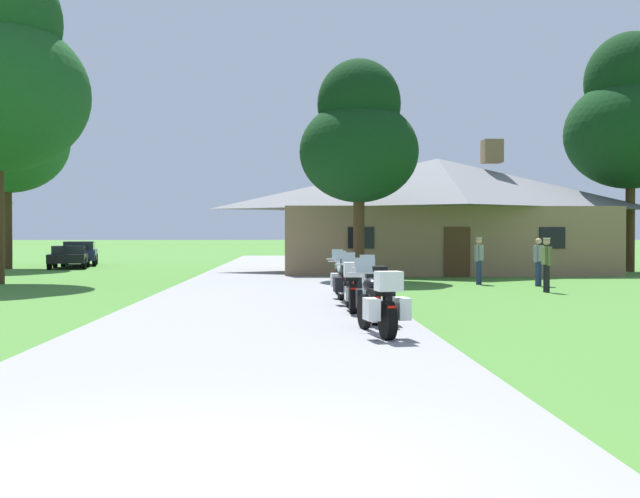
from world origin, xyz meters
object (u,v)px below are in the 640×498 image
motorcycle_black_third_in_row (351,286)px  motorcycle_silver_fourth_in_row (346,281)px  tree_by_lodge_front (359,138)px  bystander_gray_shirt_near_lodge (538,259)px  motorcycle_silver_second_in_row (373,294)px  bystander_olive_shirt_by_tree (547,262)px  bystander_gray_shirt_beside_signpost (479,258)px  tree_left_far (7,127)px  parked_navy_suv_far_left (80,252)px  tree_right_of_lodge (631,118)px  motorcycle_black_nearest_to_camera (379,304)px  motorcycle_green_farthest_in_row (342,277)px  parked_black_sedan_far_left (69,256)px

motorcycle_black_third_in_row → motorcycle_silver_fourth_in_row: size_ratio=1.00×
tree_by_lodge_front → bystander_gray_shirt_near_lodge: bearing=-31.4°
motorcycle_black_third_in_row → bystander_gray_shirt_near_lodge: 11.44m
motorcycle_silver_second_in_row → bystander_olive_shirt_by_tree: size_ratio=1.23×
motorcycle_silver_fourth_in_row → bystander_olive_shirt_by_tree: size_ratio=1.24×
bystander_gray_shirt_beside_signpost → tree_left_far: 26.09m
motorcycle_silver_fourth_in_row → tree_by_lodge_front: tree_by_lodge_front is taller
bystander_gray_shirt_near_lodge → parked_navy_suv_far_left: 28.19m
motorcycle_silver_second_in_row → tree_right_of_lodge: tree_right_of_lodge is taller
motorcycle_silver_second_in_row → motorcycle_black_third_in_row: bearing=96.2°
bystander_olive_shirt_by_tree → parked_navy_suv_far_left: 29.70m
motorcycle_silver_fourth_in_row → bystander_olive_shirt_by_tree: 7.71m
motorcycle_black_nearest_to_camera → parked_navy_suv_far_left: (-13.81, 32.10, 0.17)m
motorcycle_silver_second_in_row → tree_right_of_lodge: bearing=54.9°
motorcycle_black_nearest_to_camera → bystander_olive_shirt_by_tree: size_ratio=1.23×
bystander_gray_shirt_beside_signpost → bystander_olive_shirt_by_tree: size_ratio=1.00×
motorcycle_silver_second_in_row → motorcycle_silver_fourth_in_row: same height
motorcycle_black_nearest_to_camera → bystander_gray_shirt_near_lodge: (7.06, 13.14, 0.32)m
tree_right_of_lodge → tree_by_lodge_front: 15.25m
motorcycle_black_nearest_to_camera → bystander_gray_shirt_beside_signpost: bearing=59.8°
motorcycle_black_third_in_row → tree_by_lodge_front: 13.49m
motorcycle_green_farthest_in_row → parked_black_sedan_far_left: size_ratio=0.47×
motorcycle_black_nearest_to_camera → tree_left_far: tree_left_far is taller
tree_right_of_lodge → tree_by_lodge_front: tree_right_of_lodge is taller
motorcycle_silver_second_in_row → parked_navy_suv_far_left: 33.12m
tree_right_of_lodge → tree_left_far: size_ratio=1.00×
bystander_olive_shirt_by_tree → tree_right_of_lodge: size_ratio=0.15×
motorcycle_silver_fourth_in_row → parked_black_sedan_far_left: bearing=116.6°
motorcycle_silver_fourth_in_row → bystander_gray_shirt_beside_signpost: bearing=51.7°
motorcycle_black_nearest_to_camera → tree_left_far: bearing=110.8°
motorcycle_silver_fourth_in_row → tree_left_far: tree_left_far is taller
motorcycle_silver_second_in_row → tree_right_of_lodge: (14.73, 21.17, 6.78)m
bystander_gray_shirt_near_lodge → motorcycle_black_third_in_row: bearing=4.6°
motorcycle_black_nearest_to_camera → parked_navy_suv_far_left: parked_navy_suv_far_left is taller
parked_black_sedan_far_left → bystander_olive_shirt_by_tree: bearing=-53.0°
tree_right_of_lodge → tree_left_far: 31.38m
motorcycle_green_farthest_in_row → tree_by_lodge_front: size_ratio=0.24×
tree_right_of_lodge → tree_by_lodge_front: (-13.68, -6.47, -1.85)m
bystander_gray_shirt_near_lodge → bystander_gray_shirt_beside_signpost: bearing=-74.1°
bystander_gray_shirt_beside_signpost → tree_right_of_lodge: 14.73m
parked_navy_suv_far_left → tree_by_lodge_front: bearing=-58.1°
parked_navy_suv_far_left → motorcycle_black_third_in_row: bearing=-76.2°
motorcycle_black_nearest_to_camera → motorcycle_silver_fourth_in_row: (-0.11, 6.16, 0.00)m
bystander_gray_shirt_beside_signpost → parked_navy_suv_far_left: bystander_gray_shirt_beside_signpost is taller
motorcycle_silver_second_in_row → tree_right_of_lodge: 26.67m
bystander_olive_shirt_by_tree → tree_right_of_lodge: (8.46, 12.91, 6.44)m
motorcycle_black_nearest_to_camera → tree_left_far: 32.62m
motorcycle_black_third_in_row → bystander_gray_shirt_beside_signpost: bystander_gray_shirt_beside_signpost is taller
tree_right_of_lodge → motorcycle_silver_second_in_row: bearing=-124.8°
bystander_gray_shirt_beside_signpost → tree_by_lodge_front: tree_by_lodge_front is taller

